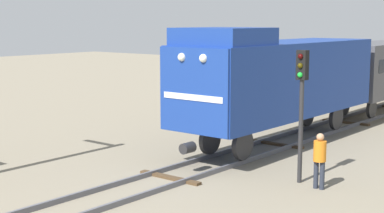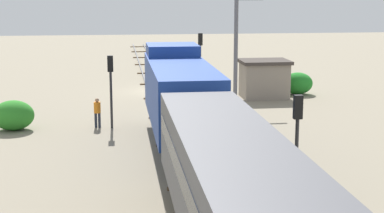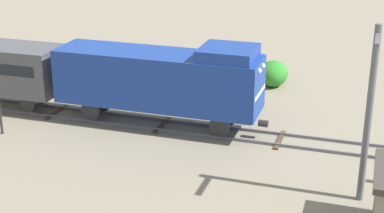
% 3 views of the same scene
% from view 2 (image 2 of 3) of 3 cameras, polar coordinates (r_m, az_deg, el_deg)
% --- Properties ---
extents(ground_plane, '(117.79, 117.79, 0.00)m').
position_cam_2_polar(ground_plane, '(45.49, -3.39, 1.50)').
color(ground_plane, gray).
extents(railway_track, '(2.40, 78.52, 0.16)m').
position_cam_2_polar(railway_track, '(45.48, -3.39, 1.59)').
color(railway_track, '#595960').
rests_on(railway_track, ground).
extents(locomotive, '(2.90, 11.60, 4.60)m').
position_cam_2_polar(locomotive, '(28.98, -1.22, 1.49)').
color(locomotive, navy).
rests_on(locomotive, railway_track).
extents(passenger_car_leading, '(2.84, 14.00, 3.66)m').
position_cam_2_polar(passenger_car_leading, '(16.21, 3.84, -7.33)').
color(passenger_car_leading, '#4C4C51').
rests_on(passenger_car_leading, railway_track).
extents(traffic_signal_near, '(0.32, 0.34, 4.50)m').
position_cam_2_polar(traffic_signal_near, '(44.33, 0.81, 5.33)').
color(traffic_signal_near, '#262628').
rests_on(traffic_signal_near, ground).
extents(traffic_signal_mid, '(0.32, 0.34, 4.12)m').
position_cam_2_polar(traffic_signal_mid, '(33.03, -7.89, 2.75)').
color(traffic_signal_mid, '#262628').
rests_on(traffic_signal_mid, ground).
extents(traffic_signal_far, '(0.32, 0.34, 3.87)m').
position_cam_2_polar(traffic_signal_far, '(22.29, 10.17, -1.85)').
color(traffic_signal_far, '#262628').
rests_on(traffic_signal_far, ground).
extents(worker_near_track, '(0.38, 0.38, 1.70)m').
position_cam_2_polar(worker_near_track, '(48.92, -0.87, 3.39)').
color(worker_near_track, '#262B38').
rests_on(worker_near_track, ground).
extents(worker_by_signal, '(0.38, 0.38, 1.70)m').
position_cam_2_polar(worker_by_signal, '(33.62, -9.17, -0.37)').
color(worker_by_signal, '#262B38').
rests_on(worker_by_signal, ground).
extents(catenary_mast, '(1.94, 0.28, 7.49)m').
position_cam_2_polar(catenary_mast, '(40.16, 4.37, 5.93)').
color(catenary_mast, '#595960').
rests_on(catenary_mast, ground).
extents(relay_hut, '(3.50, 2.90, 2.74)m').
position_cam_2_polar(relay_hut, '(42.82, 7.01, 2.71)').
color(relay_hut, gray).
rests_on(relay_hut, ground).
extents(bush_near, '(2.30, 1.89, 1.68)m').
position_cam_2_polar(bush_near, '(34.11, -16.95, -0.83)').
color(bush_near, '#2C8226').
rests_on(bush_near, ground).
extents(bush_mid, '(2.25, 1.84, 1.64)m').
position_cam_2_polar(bush_mid, '(44.66, 10.21, 2.22)').
color(bush_mid, '#217E26').
rests_on(bush_mid, ground).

